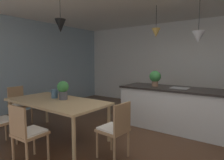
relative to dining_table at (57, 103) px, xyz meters
name	(u,v)px	position (x,y,z in m)	size (l,w,h in m)	color
ground_plane	(147,147)	(1.61, 0.65, -0.68)	(10.00, 8.40, 0.04)	#4C301E
wall_back_kitchen	(196,65)	(1.61, 3.91, 0.69)	(10.00, 0.12, 2.70)	white
window_wall_left_glazing	(21,65)	(-2.45, 0.65, 0.69)	(0.06, 8.40, 2.70)	#9EB7C6
dining_table	(57,103)	(0.00, 0.00, 0.00)	(2.03, 1.02, 0.72)	tan
chair_window_end	(19,104)	(-1.39, 0.00, -0.19)	(0.42, 0.42, 0.87)	#A87F56
chair_near_right	(27,132)	(0.46, -0.88, -0.19)	(0.42, 0.42, 0.87)	#A87F56
chair_kitchen_end	(115,128)	(1.39, 0.00, -0.19)	(0.43, 0.43, 0.87)	#A87F56
kitchen_island	(173,108)	(1.67, 1.80, -0.20)	(2.28, 0.85, 0.91)	silver
pendant_over_table	(60,26)	(0.11, 0.05, 1.46)	(0.20, 0.20, 0.70)	black
pendant_over_island_main	(156,33)	(1.22, 1.80, 1.44)	(0.20, 0.20, 0.70)	black
pendant_over_island_aux	(198,37)	(2.11, 1.80, 1.28)	(0.23, 0.23, 0.88)	black
potted_plant_on_island	(155,77)	(1.23, 1.80, 0.44)	(0.26, 0.26, 0.35)	#8C664C
potted_plant_on_table	(63,89)	(0.04, 0.13, 0.26)	(0.22, 0.22, 0.37)	#4C4C51
vase_on_dining_table	(54,94)	(-0.23, 0.13, 0.14)	(0.13, 0.13, 0.17)	slate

